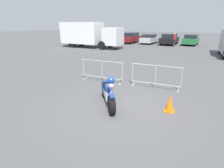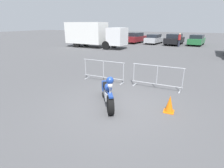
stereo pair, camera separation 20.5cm
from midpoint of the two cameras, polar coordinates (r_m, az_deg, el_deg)
name	(u,v)px [view 1 (the left image)]	position (r m, az deg, el deg)	size (l,w,h in m)	color
ground_plane	(116,106)	(6.35, 0.40, -7.35)	(120.00, 120.00, 0.00)	#4C4C4F
motorcycle	(108,92)	(6.36, -2.26, -2.57)	(1.31, 1.98, 1.25)	black
crowd_barrier_near	(102,71)	(8.93, -3.96, 4.36)	(2.30, 0.54, 1.07)	#9EA0A5
crowd_barrier_far	(156,76)	(8.17, 13.34, 2.46)	(2.30, 0.54, 1.07)	#9EA0A5
box_truck	(88,34)	(22.32, -8.09, 15.92)	(7.85, 2.85, 2.98)	white
parked_car_white	(97,37)	(29.52, -5.15, 14.95)	(2.29, 4.24, 1.37)	white
parked_car_yellow	(114,37)	(28.69, 0.40, 15.00)	(2.45, 4.56, 1.47)	yellow
parked_car_maroon	(131,38)	(27.76, 6.01, 14.82)	(2.55, 4.74, 1.53)	maroon
parked_car_silver	(149,39)	(27.07, 11.91, 14.23)	(2.26, 4.19, 1.35)	#B7BABF
parked_car_black	(169,39)	(26.52, 18.02, 13.78)	(2.48, 4.61, 1.48)	black
parked_car_green	(191,40)	(27.06, 24.23, 13.06)	(2.35, 4.37, 1.41)	#236B38
pedestrian	(174,39)	(24.31, 19.44, 13.62)	(0.37, 0.37, 1.69)	#262838
traffic_cone	(170,103)	(6.20, 17.49, -6.03)	(0.34, 0.34, 0.59)	orange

